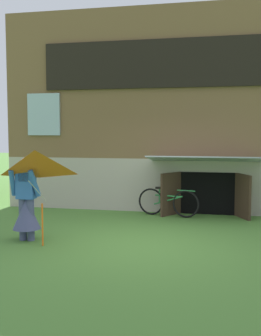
{
  "coord_description": "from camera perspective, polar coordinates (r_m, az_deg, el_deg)",
  "views": [
    {
      "loc": [
        1.39,
        -7.36,
        2.04
      ],
      "look_at": [
        -0.38,
        1.11,
        1.29
      ],
      "focal_mm": 44.32,
      "sensor_mm": 36.0,
      "label": 1
    }
  ],
  "objects": [
    {
      "name": "kite",
      "position": [
        7.23,
        -12.97,
        -1.3
      ],
      "size": [
        1.23,
        1.29,
        1.56
      ],
      "color": "orange",
      "rests_on": "ground_plane"
    },
    {
      "name": "bicycle_green",
      "position": [
        10.12,
        5.18,
        -4.69
      ],
      "size": [
        1.52,
        0.38,
        0.71
      ],
      "rotation": [
        0.0,
        0.0,
        -0.22
      ],
      "color": "black",
      "rests_on": "ground_plane"
    },
    {
      "name": "ground_plane",
      "position": [
        7.76,
        1.1,
        -10.28
      ],
      "size": [
        60.0,
        60.0,
        0.0
      ],
      "primitive_type": "plane",
      "color": "#4C7F33"
    },
    {
      "name": "person",
      "position": [
        8.06,
        -14.14,
        -5.05
      ],
      "size": [
        0.61,
        0.52,
        1.57
      ],
      "rotation": [
        0.0,
        0.0,
        -0.29
      ],
      "color": "#474C75",
      "rests_on": "ground_plane"
    },
    {
      "name": "log_house",
      "position": [
        12.86,
        5.65,
        7.38
      ],
      "size": [
        8.35,
        5.96,
        5.17
      ],
      "color": "#ADA393",
      "rests_on": "ground_plane"
    }
  ]
}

